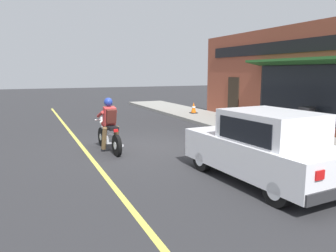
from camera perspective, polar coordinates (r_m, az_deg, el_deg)
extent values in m
plane|color=#2B2B2D|center=(10.37, -4.00, -3.82)|extent=(80.00, 80.00, 0.00)
cube|color=gray|center=(15.26, 10.13, 0.62)|extent=(2.60, 22.00, 0.14)
cube|color=#D1C64C|center=(12.83, -16.20, -1.58)|extent=(0.12, 19.80, 0.01)
cube|color=brown|center=(14.61, 19.53, 7.84)|extent=(0.50, 11.60, 4.20)
cube|color=black|center=(13.42, 22.79, 5.19)|extent=(0.04, 4.87, 2.10)
cube|color=black|center=(13.43, 22.83, 5.19)|extent=(0.02, 5.10, 2.20)
cube|color=#2D2319|center=(16.98, 11.27, 4.80)|extent=(0.04, 0.90, 2.10)
cube|color=#235623|center=(13.16, 22.12, 10.40)|extent=(0.81, 5.57, 0.24)
cube|color=black|center=(14.45, 18.98, 12.82)|extent=(0.06, 9.86, 0.50)
cylinder|color=black|center=(10.71, -11.39, -1.87)|extent=(0.15, 0.63, 0.62)
cylinder|color=silver|center=(10.71, -11.39, -1.87)|extent=(0.14, 0.23, 0.22)
cylinder|color=black|center=(9.40, -8.91, -3.37)|extent=(0.15, 0.63, 0.62)
cylinder|color=silver|center=(9.40, -8.91, -3.37)|extent=(0.14, 0.23, 0.22)
cube|color=silver|center=(9.99, -10.15, -2.17)|extent=(0.31, 0.42, 0.24)
ellipsoid|color=#B21919|center=(10.15, -10.66, 0.35)|extent=(0.34, 0.54, 0.24)
cube|color=black|center=(9.71, -9.80, -0.28)|extent=(0.30, 0.58, 0.10)
cylinder|color=silver|center=(10.56, -11.29, -0.29)|extent=(0.09, 0.33, 0.68)
cylinder|color=silver|center=(10.40, -11.14, 1.14)|extent=(0.56, 0.08, 0.04)
sphere|color=silver|center=(10.58, -11.39, 0.61)|extent=(0.16, 0.16, 0.16)
cylinder|color=silver|center=(9.69, -8.50, -3.10)|extent=(0.12, 0.55, 0.08)
cube|color=red|center=(9.36, -9.08, -0.80)|extent=(0.12, 0.07, 0.08)
cylinder|color=brown|center=(9.86, -11.03, -2.12)|extent=(0.17, 0.36, 0.71)
cylinder|color=brown|center=(9.97, -9.05, -1.93)|extent=(0.17, 0.36, 0.71)
cube|color=#B23333|center=(9.83, -10.18, 1.72)|extent=(0.36, 0.35, 0.57)
cylinder|color=#B23333|center=(9.99, -11.70, 2.03)|extent=(0.13, 0.52, 0.26)
cylinder|color=#B23333|center=(10.11, -9.53, 2.18)|extent=(0.13, 0.52, 0.26)
sphere|color=navy|center=(9.84, -10.36, 4.12)|extent=(0.26, 0.26, 0.26)
cube|color=#4C1E19|center=(9.67, -9.89, 1.72)|extent=(0.30, 0.26, 0.42)
cylinder|color=black|center=(7.98, 6.01, -5.70)|extent=(0.22, 0.61, 0.60)
cylinder|color=silver|center=(7.98, 6.01, -5.70)|extent=(0.22, 0.34, 0.33)
cylinder|color=black|center=(8.84, 13.84, -4.43)|extent=(0.22, 0.61, 0.60)
cylinder|color=silver|center=(8.84, 13.84, -4.43)|extent=(0.22, 0.34, 0.33)
cylinder|color=black|center=(6.22, 18.52, -10.58)|extent=(0.22, 0.61, 0.60)
cylinder|color=silver|center=(6.22, 18.52, -10.58)|extent=(0.22, 0.34, 0.33)
cylinder|color=black|center=(7.29, 26.50, -8.15)|extent=(0.22, 0.61, 0.60)
cylinder|color=silver|center=(7.29, 26.50, -8.15)|extent=(0.22, 0.34, 0.33)
cube|color=silver|center=(7.43, 15.86, -4.76)|extent=(1.88, 3.80, 0.70)
cube|color=silver|center=(7.13, 17.47, -0.17)|extent=(1.56, 1.99, 0.66)
cube|color=black|center=(7.77, 12.93, 0.41)|extent=(1.35, 0.44, 0.51)
cube|color=black|center=(6.65, 13.02, -0.83)|extent=(0.13, 1.52, 0.46)
cube|color=black|center=(7.66, 21.30, 0.10)|extent=(0.13, 1.52, 0.46)
cube|color=silver|center=(8.54, 4.79, -1.78)|extent=(0.24, 0.06, 0.14)
cube|color=red|center=(5.84, 24.90, -7.77)|extent=(0.20, 0.05, 0.16)
cube|color=silver|center=(9.11, 10.21, -1.18)|extent=(0.24, 0.06, 0.14)
cube|color=#28282B|center=(8.87, 7.65, -3.85)|extent=(1.61, 0.23, 0.20)
cube|color=#28282B|center=(6.37, 27.28, -10.23)|extent=(1.61, 0.23, 0.20)
cylinder|color=#2D2D33|center=(12.81, 22.87, 0.69)|extent=(0.52, 0.52, 0.90)
cylinder|color=black|center=(12.75, 23.01, 2.86)|extent=(0.56, 0.56, 0.08)
cube|color=black|center=(17.85, 4.47, 2.30)|extent=(0.36, 0.36, 0.04)
cone|color=orange|center=(17.82, 4.48, 3.26)|extent=(0.28, 0.28, 0.56)
cylinder|color=white|center=(17.81, 4.49, 3.32)|extent=(0.20, 0.20, 0.08)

